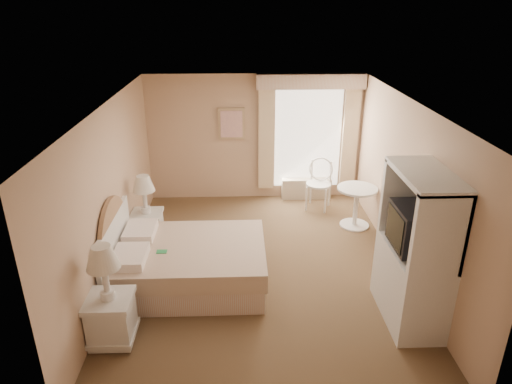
{
  "coord_description": "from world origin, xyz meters",
  "views": [
    {
      "loc": [
        -0.31,
        -5.94,
        3.78
      ],
      "look_at": [
        -0.07,
        0.3,
        1.13
      ],
      "focal_mm": 32.0,
      "sensor_mm": 36.0,
      "label": 1
    }
  ],
  "objects_px": {
    "armoire": "(414,261)",
    "round_table": "(356,201)",
    "cafe_chair": "(319,179)",
    "nightstand_far": "(147,219)",
    "nightstand_near": "(110,307)",
    "bed": "(184,263)"
  },
  "relations": [
    {
      "from": "armoire",
      "to": "round_table",
      "type": "bearing_deg",
      "value": 91.42
    },
    {
      "from": "round_table",
      "to": "cafe_chair",
      "type": "relative_size",
      "value": 0.75
    },
    {
      "from": "round_table",
      "to": "armoire",
      "type": "distance_m",
      "value": 2.57
    },
    {
      "from": "nightstand_far",
      "to": "cafe_chair",
      "type": "height_order",
      "value": "nightstand_far"
    },
    {
      "from": "nightstand_near",
      "to": "nightstand_far",
      "type": "bearing_deg",
      "value": 90.0
    },
    {
      "from": "nightstand_far",
      "to": "round_table",
      "type": "xyz_separation_m",
      "value": [
        3.59,
        0.52,
        0.04
      ]
    },
    {
      "from": "nightstand_near",
      "to": "round_table",
      "type": "bearing_deg",
      "value": 38.69
    },
    {
      "from": "nightstand_near",
      "to": "round_table",
      "type": "relative_size",
      "value": 1.72
    },
    {
      "from": "nightstand_near",
      "to": "nightstand_far",
      "type": "height_order",
      "value": "nightstand_near"
    },
    {
      "from": "nightstand_far",
      "to": "armoire",
      "type": "bearing_deg",
      "value": -29.08
    },
    {
      "from": "bed",
      "to": "cafe_chair",
      "type": "distance_m",
      "value": 3.47
    },
    {
      "from": "nightstand_far",
      "to": "nightstand_near",
      "type": "bearing_deg",
      "value": -90.0
    },
    {
      "from": "round_table",
      "to": "bed",
      "type": "bearing_deg",
      "value": -149.34
    },
    {
      "from": "armoire",
      "to": "cafe_chair",
      "type": "bearing_deg",
      "value": 99.77
    },
    {
      "from": "nightstand_far",
      "to": "round_table",
      "type": "bearing_deg",
      "value": 8.17
    },
    {
      "from": "round_table",
      "to": "cafe_chair",
      "type": "distance_m",
      "value": 0.99
    },
    {
      "from": "round_table",
      "to": "nightstand_far",
      "type": "bearing_deg",
      "value": -171.83
    },
    {
      "from": "bed",
      "to": "armoire",
      "type": "bearing_deg",
      "value": -16.06
    },
    {
      "from": "cafe_chair",
      "to": "nightstand_near",
      "type": "bearing_deg",
      "value": -107.97
    },
    {
      "from": "nightstand_near",
      "to": "armoire",
      "type": "distance_m",
      "value": 3.68
    },
    {
      "from": "round_table",
      "to": "armoire",
      "type": "height_order",
      "value": "armoire"
    },
    {
      "from": "cafe_chair",
      "to": "armoire",
      "type": "bearing_deg",
      "value": -58.65
    }
  ]
}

